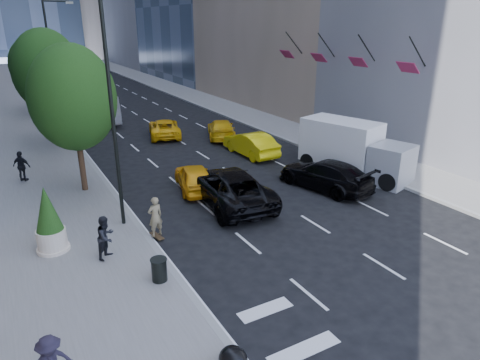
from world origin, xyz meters
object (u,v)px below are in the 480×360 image
skateboarder (155,219)px  planter_shrub (49,221)px  trash_can (159,270)px  black_sedan_lincoln (230,187)px  box_truck (353,148)px  city_bus (89,103)px  black_sedan_mercedes (325,175)px

skateboarder → planter_shrub: bearing=-20.7°
planter_shrub → trash_can: bearing=-54.0°
black_sedan_lincoln → box_truck: (8.33, 0.34, 0.71)m
box_truck → planter_shrub: size_ratio=2.57×
box_truck → city_bus: bearing=97.7°
black_sedan_mercedes → city_bus: size_ratio=0.51×
black_sedan_lincoln → box_truck: 8.37m
city_bus → box_truck: box_truck is taller
black_sedan_mercedes → box_truck: box_truck is taller
skateboarder → trash_can: bearing=63.2°
city_bus → black_sedan_lincoln: bearing=-88.4°
box_truck → planter_shrub: 16.68m
black_sedan_lincoln → city_bus: bearing=-79.8°
black_sedan_lincoln → black_sedan_mercedes: black_sedan_lincoln is taller
trash_can → planter_shrub: 5.03m
planter_shrub → box_truck: bearing=4.4°
black_sedan_lincoln → city_bus: (-1.99, 23.62, 0.62)m
black_sedan_lincoln → trash_can: 7.33m
skateboarder → black_sedan_lincoln: 4.71m
city_bus → trash_can: city_bus is taller
city_bus → skateboarder: bearing=-98.6°
black_sedan_mercedes → city_bus: 25.46m
trash_can → city_bus: bearing=83.2°
skateboarder → planter_shrub: size_ratio=0.65×
black_sedan_lincoln → box_truck: box_truck is taller
box_truck → planter_shrub: box_truck is taller
black_sedan_mercedes → box_truck: size_ratio=0.80×
trash_can → box_truck: bearing=21.1°
black_sedan_lincoln → planter_shrub: (-8.30, -0.94, 0.55)m
box_truck → trash_can: (-13.72, -5.29, -1.02)m
black_sedan_mercedes → planter_shrub: size_ratio=2.05×
trash_can → planter_shrub: size_ratio=0.30×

